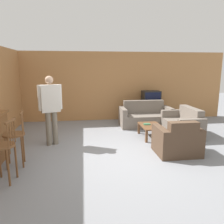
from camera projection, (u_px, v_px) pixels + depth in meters
ground_plane at (123, 156)px, 5.03m from camera, size 24.00×24.00×0.00m
wall_back at (106, 86)px, 8.38m from camera, size 9.40×0.08×2.60m
bar_chair_near at (3, 150)px, 3.78m from camera, size 0.48×0.48×1.13m
bar_chair_mid at (15, 138)px, 4.42m from camera, size 0.49×0.49×1.13m
couch_far at (145, 117)px, 7.64m from camera, size 1.76×0.86×0.87m
armchair_near at (177, 141)px, 5.08m from camera, size 0.97×0.81×0.84m
loveseat_right at (183, 125)px, 6.60m from camera, size 0.79×1.47×0.83m
coffee_table at (151, 127)px, 6.33m from camera, size 0.59×0.91×0.36m
tv_unit at (150, 113)px, 8.39m from camera, size 1.02×0.48×0.62m
tv at (151, 98)px, 8.28m from camera, size 0.65×0.48×0.53m
book_on_table at (147, 124)px, 6.38m from camera, size 0.19×0.13×0.03m
person_by_window at (51, 107)px, 5.59m from camera, size 0.57×0.34×1.80m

